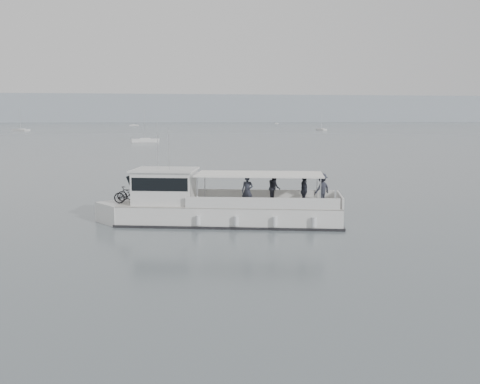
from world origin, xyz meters
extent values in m
plane|color=#515A5F|center=(0.00, 0.00, 0.00)|extent=(1400.00, 1400.00, 0.00)
cube|color=#939EA8|center=(0.00, 560.00, 14.00)|extent=(1400.00, 90.00, 28.00)
cube|color=silver|center=(-1.87, -0.35, 0.41)|extent=(11.40, 5.40, 1.19)
cube|color=silver|center=(-7.24, 0.92, 0.41)|extent=(2.91, 2.91, 1.19)
cube|color=beige|center=(-1.87, -0.35, 1.01)|extent=(11.40, 5.40, 0.06)
cube|color=black|center=(-1.87, -0.35, 0.05)|extent=(11.61, 5.55, 0.17)
cube|color=silver|center=(0.06, 0.64, 1.29)|extent=(7.17, 1.79, 0.55)
cube|color=silver|center=(-0.59, -2.11, 1.29)|extent=(7.17, 1.79, 0.55)
cube|color=silver|center=(3.44, -1.62, 1.29)|extent=(0.77, 2.88, 0.55)
cube|color=silver|center=(-5.09, 0.41, 1.84)|extent=(3.43, 3.09, 1.65)
cube|color=black|center=(-6.48, 0.74, 1.97)|extent=(1.03, 2.35, 1.06)
cube|color=black|center=(-5.09, 0.41, 2.11)|extent=(3.26, 3.08, 0.64)
cube|color=silver|center=(-5.09, 0.41, 2.71)|extent=(3.65, 3.31, 0.09)
cube|color=white|center=(-0.44, -0.69, 2.53)|extent=(6.71, 4.12, 0.07)
cylinder|color=silver|center=(-3.60, -1.27, 1.77)|extent=(0.07, 0.07, 1.52)
cylinder|color=silver|center=(-3.01, 1.24, 1.77)|extent=(0.07, 0.07, 1.52)
cylinder|color=silver|center=(2.12, -2.62, 1.77)|extent=(0.07, 0.07, 1.52)
cylinder|color=silver|center=(2.71, -0.12, 1.77)|extent=(0.07, 0.07, 1.52)
cylinder|color=silver|center=(-5.44, 1.34, 3.90)|extent=(0.03, 0.03, 2.39)
cylinder|color=silver|center=(-4.88, -0.30, 3.72)|extent=(0.03, 0.03, 2.02)
cylinder|color=silver|center=(-3.59, -1.61, 0.46)|extent=(0.27, 0.27, 0.46)
cylinder|color=silver|center=(-1.80, -2.03, 0.46)|extent=(0.27, 0.27, 0.46)
cylinder|color=silver|center=(-0.01, -2.46, 0.46)|extent=(0.27, 0.27, 0.46)
cylinder|color=silver|center=(1.77, -2.88, 0.46)|extent=(0.27, 0.27, 0.46)
imported|color=black|center=(-6.79, 1.19, 1.42)|extent=(1.66, 0.90, 0.83)
imported|color=black|center=(-6.96, 0.47, 1.45)|extent=(1.51, 0.73, 0.87)
imported|color=#282B36|center=(-1.17, -1.37, 1.78)|extent=(0.66, 0.57, 1.54)
imported|color=#282B36|center=(0.42, -0.24, 1.78)|extent=(0.64, 0.79, 1.54)
imported|color=#282B36|center=(1.57, -1.74, 1.78)|extent=(0.51, 0.95, 1.54)
imported|color=#282B36|center=(2.68, -1.06, 1.78)|extent=(1.15, 1.01, 1.54)
cube|color=silver|center=(86.20, 381.87, 0.30)|extent=(4.15, 6.02, 0.75)
cube|color=silver|center=(86.20, 381.87, 0.62)|extent=(2.33, 2.52, 0.45)
cube|color=silver|center=(-57.62, 191.05, 0.30)|extent=(7.79, 7.31, 0.75)
cube|color=silver|center=(-57.62, 191.05, 0.62)|extent=(3.63, 3.58, 0.45)
cylinder|color=silver|center=(-57.62, 191.05, 5.06)|extent=(0.08, 0.08, 8.92)
cube|color=silver|center=(-19.57, 306.33, 0.30)|extent=(5.48, 2.26, 0.75)
cube|color=silver|center=(-19.57, 306.33, 0.62)|extent=(2.01, 1.68, 0.45)
cylinder|color=silver|center=(-19.57, 306.33, 3.53)|extent=(0.08, 0.08, 5.87)
cube|color=silver|center=(-8.16, 90.27, 0.30)|extent=(6.13, 2.90, 0.75)
cube|color=silver|center=(-8.16, 90.27, 0.62)|extent=(2.32, 1.99, 0.45)
cylinder|color=silver|center=(-8.16, 90.27, 3.84)|extent=(0.08, 0.08, 6.48)
cube|color=silver|center=(59.56, 181.22, 0.30)|extent=(3.12, 5.75, 0.75)
cube|color=silver|center=(59.56, 181.22, 0.62)|extent=(1.98, 2.25, 0.45)
cylinder|color=silver|center=(59.56, 181.22, 3.61)|extent=(0.08, 0.08, 6.03)
camera|label=1|loc=(-5.42, -26.68, 5.35)|focal=40.00mm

